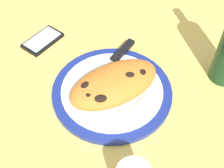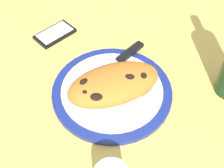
{
  "view_description": "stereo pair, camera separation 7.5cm",
  "coord_description": "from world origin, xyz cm",
  "px_view_note": "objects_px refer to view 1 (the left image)",
  "views": [
    {
      "loc": [
        -31.77,
        -36.82,
        61.32
      ],
      "look_at": [
        0.0,
        0.0,
        3.59
      ],
      "focal_mm": 49.29,
      "sensor_mm": 36.0,
      "label": 1
    },
    {
      "loc": [
        -25.69,
        -41.29,
        61.32
      ],
      "look_at": [
        0.0,
        0.0,
        3.59
      ],
      "focal_mm": 49.29,
      "sensor_mm": 36.0,
      "label": 2
    }
  ],
  "objects_px": {
    "calzone": "(113,84)",
    "fork": "(141,102)",
    "smartphone": "(43,40)",
    "plate": "(112,91)",
    "knife": "(117,57)"
  },
  "relations": [
    {
      "from": "plate",
      "to": "knife",
      "type": "relative_size",
      "value": 1.35
    },
    {
      "from": "plate",
      "to": "knife",
      "type": "height_order",
      "value": "knife"
    },
    {
      "from": "fork",
      "to": "smartphone",
      "type": "bearing_deg",
      "value": 98.59
    },
    {
      "from": "calzone",
      "to": "smartphone",
      "type": "relative_size",
      "value": 1.98
    },
    {
      "from": "knife",
      "to": "smartphone",
      "type": "bearing_deg",
      "value": 117.59
    },
    {
      "from": "calzone",
      "to": "fork",
      "type": "xyz_separation_m",
      "value": [
        0.03,
        -0.07,
        -0.03
      ]
    },
    {
      "from": "calzone",
      "to": "fork",
      "type": "distance_m",
      "value": 0.08
    },
    {
      "from": "knife",
      "to": "smartphone",
      "type": "relative_size",
      "value": 1.78
    },
    {
      "from": "knife",
      "to": "smartphone",
      "type": "distance_m",
      "value": 0.23
    },
    {
      "from": "calzone",
      "to": "smartphone",
      "type": "bearing_deg",
      "value": 94.84
    },
    {
      "from": "plate",
      "to": "calzone",
      "type": "height_order",
      "value": "calzone"
    },
    {
      "from": "fork",
      "to": "knife",
      "type": "xyz_separation_m",
      "value": [
        0.05,
        0.15,
        0.0
      ]
    },
    {
      "from": "fork",
      "to": "calzone",
      "type": "bearing_deg",
      "value": 113.35
    },
    {
      "from": "knife",
      "to": "smartphone",
      "type": "xyz_separation_m",
      "value": [
        -0.11,
        0.21,
        -0.02
      ]
    },
    {
      "from": "calzone",
      "to": "smartphone",
      "type": "height_order",
      "value": "calzone"
    }
  ]
}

